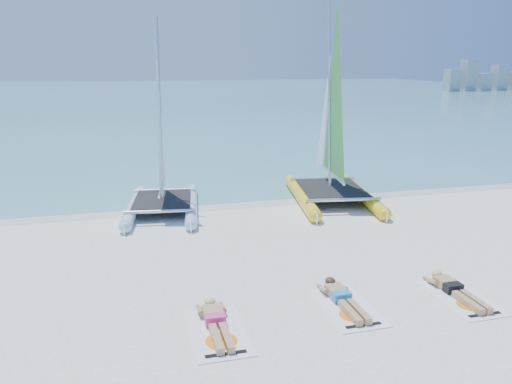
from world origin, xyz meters
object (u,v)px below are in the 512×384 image
at_px(towel_a, 218,331).
at_px(sunbather_a, 216,321).
at_px(catamaran_blue, 160,154).
at_px(towel_c, 460,298).
at_px(towel_b, 346,307).
at_px(sunbather_b, 342,298).
at_px(catamaran_yellow, 330,133).
at_px(sunbather_c, 454,289).

distance_m(towel_a, sunbather_a, 0.22).
bearing_deg(catamaran_blue, towel_c, -47.42).
bearing_deg(towel_a, towel_c, 0.67).
xyz_separation_m(towel_a, towel_c, (5.03, 0.06, 0.00)).
distance_m(catamaran_blue, towel_b, 8.36).
bearing_deg(towel_c, towel_a, -179.33).
relative_size(sunbather_a, sunbather_b, 1.00).
bearing_deg(catamaran_yellow, sunbather_c, -84.04).
distance_m(catamaran_yellow, sunbather_a, 9.87).
distance_m(towel_c, sunbather_c, 0.22).
height_order(towel_c, sunbather_c, sunbather_c).
height_order(catamaran_yellow, sunbather_a, catamaran_yellow).
height_order(sunbather_b, towel_c, sunbather_b).
height_order(catamaran_blue, sunbather_b, catamaran_blue).
relative_size(catamaran_yellow, sunbather_b, 4.20).
relative_size(catamaran_yellow, towel_b, 3.92).
distance_m(catamaran_blue, towel_c, 9.66).
xyz_separation_m(catamaran_yellow, sunbather_b, (-2.86, -7.65, -2.17)).
relative_size(towel_a, sunbather_a, 1.07).
xyz_separation_m(sunbather_b, sunbather_c, (2.42, -0.21, 0.00)).
bearing_deg(towel_c, catamaran_blue, 124.63).
bearing_deg(catamaran_blue, sunbather_c, -46.75).
relative_size(towel_a, sunbather_b, 1.07).
bearing_deg(sunbather_c, towel_a, -177.15).
bearing_deg(towel_a, sunbather_a, 90.00).
bearing_deg(towel_c, catamaran_yellow, 86.83).
distance_m(catamaran_yellow, towel_c, 8.38).
bearing_deg(sunbather_b, sunbather_c, -5.07).
relative_size(towel_b, towel_c, 1.00).
relative_size(catamaran_blue, sunbather_b, 3.63).
xyz_separation_m(sunbather_b, towel_c, (2.42, -0.41, -0.11)).
xyz_separation_m(sunbather_a, sunbather_c, (5.03, 0.06, 0.00)).
height_order(catamaran_yellow, sunbather_b, catamaran_yellow).
relative_size(towel_a, towel_b, 1.00).
bearing_deg(sunbather_c, sunbather_b, 174.93).
xyz_separation_m(towel_b, sunbather_b, (0.00, 0.19, 0.11)).
bearing_deg(towel_b, towel_c, -5.07).
height_order(catamaran_blue, catamaran_yellow, catamaran_yellow).
bearing_deg(catamaran_yellow, towel_c, -83.96).
bearing_deg(towel_a, catamaran_yellow, 55.98).
height_order(catamaran_yellow, sunbather_c, catamaran_yellow).
relative_size(catamaran_blue, sunbather_c, 3.63).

